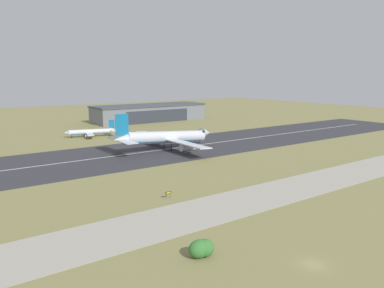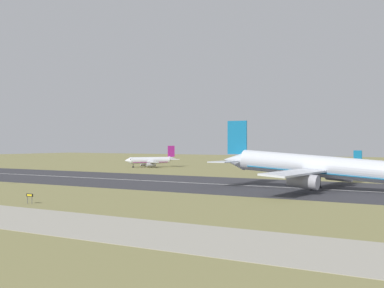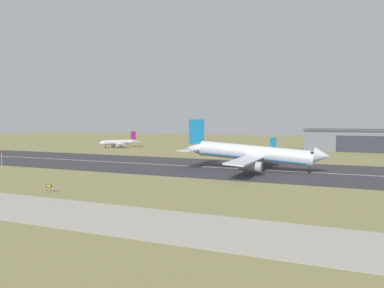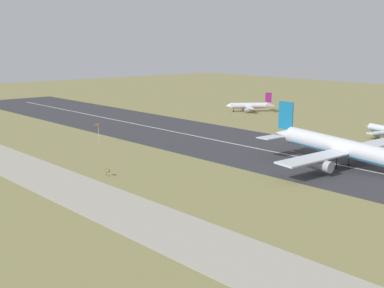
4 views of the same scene
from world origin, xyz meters
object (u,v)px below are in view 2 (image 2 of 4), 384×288
airplane_landing (313,167)px  runway_sign (30,196)px  airplane_parked_west (151,161)px  airplane_parked_centre (328,168)px

airplane_landing → runway_sign: size_ratio=28.79×
airplane_landing → runway_sign: bearing=-121.3°
runway_sign → airplane_parked_west: bearing=117.7°
airplane_parked_centre → runway_sign: airplane_parked_centre is taller
airplane_landing → airplane_parked_centre: (-13.50, 51.44, -2.70)m
airplane_parked_west → runway_sign: (62.77, -119.62, -1.48)m
airplane_landing → airplane_parked_west: 115.97m
airplane_landing → airplane_parked_west: airplane_landing is taller
airplane_parked_centre → airplane_landing: bearing=-75.3°
runway_sign → airplane_parked_centre: bearing=79.6°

